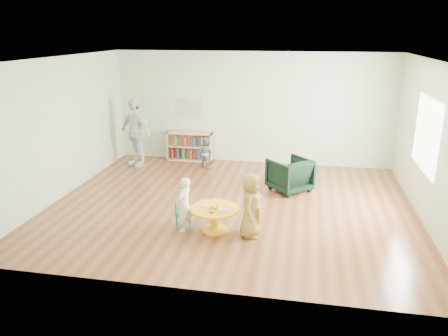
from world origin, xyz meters
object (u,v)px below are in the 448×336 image
activity_table (215,215)px  armchair (290,175)px  child_left (184,204)px  child_right (251,205)px  kid_chair_right (253,218)px  toddler (206,153)px  kid_chair_left (181,212)px  adult_caretaker (136,132)px  bookshelf (190,147)px

activity_table → armchair: size_ratio=1.07×
child_left → child_right: bearing=106.4°
kid_chair_right → toddler: bearing=12.7°
child_left → activity_table: bearing=114.8°
kid_chair_left → adult_caretaker: 3.94m
toddler → adult_caretaker: (-1.75, -0.12, 0.47)m
adult_caretaker → activity_table: bearing=-23.7°
bookshelf → armchair: 3.26m
kid_chair_left → child_left: size_ratio=0.54×
activity_table → child_left: (-0.51, -0.08, 0.18)m
bookshelf → toddler: 0.82m
child_right → toddler: size_ratio=1.39×
activity_table → kid_chair_right: size_ratio=1.62×
kid_chair_left → armchair: 2.79m
kid_chair_right → child_right: child_right is taller
kid_chair_right → child_left: (-1.17, -0.09, 0.20)m
activity_table → kid_chair_left: size_ratio=1.63×
kid_chair_left → bookshelf: (-0.91, 3.99, 0.09)m
armchair → toddler: 2.47m
armchair → child_left: 2.84m
toddler → kid_chair_right: bearing=137.0°
kid_chair_left → child_right: 1.28m
kid_chair_right → child_right: (-0.04, -0.09, 0.27)m
activity_table → bookshelf: (-1.53, 4.05, 0.08)m
child_right → toddler: bearing=26.3°
toddler → adult_caretaker: size_ratio=0.46×
bookshelf → child_left: (1.02, -4.13, 0.11)m
child_right → kid_chair_right: bearing=-21.8°
bookshelf → toddler: toddler is taller
kid_chair_right → child_left: bearing=82.1°
child_right → adult_caretaker: size_ratio=0.64×
child_left → toddler: size_ratio=1.21×
kid_chair_right → adult_caretaker: bearing=33.0°
armchair → adult_caretaker: 4.07m
child_left → kid_chair_left: bearing=-124.5°
armchair → toddler: toddler is taller
armchair → child_right: child_right is taller
child_right → kid_chair_left: bearing=85.8°
armchair → child_left: (-1.67, -2.29, 0.12)m
activity_table → child_right: size_ratio=0.77×
child_left → adult_caretaker: bearing=-130.8°
kid_chair_left → toddler: toddler is taller
child_right → child_left: bearing=92.2°
kid_chair_right → bookshelf: size_ratio=0.43×
activity_table → child_left: 0.54m
child_left → armchair: bearing=160.3°
child_left → child_right: 1.13m
activity_table → kid_chair_right: (0.66, 0.02, -0.01)m
kid_chair_left → toddler: bearing=168.4°
activity_table → toddler: size_ratio=1.07×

